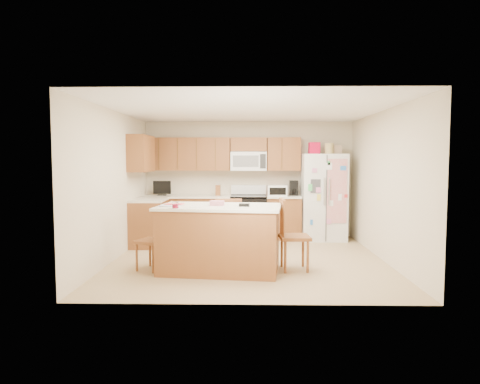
{
  "coord_description": "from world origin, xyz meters",
  "views": [
    {
      "loc": [
        0.0,
        -7.11,
        1.68
      ],
      "look_at": [
        -0.15,
        0.35,
        1.12
      ],
      "focal_mm": 32.0,
      "sensor_mm": 36.0,
      "label": 1
    }
  ],
  "objects_px": {
    "windsor_chair_back": "(229,231)",
    "windsor_chair_right": "(293,236)",
    "stove": "(248,216)",
    "refrigerator": "(323,196)",
    "windsor_chair_left": "(153,241)",
    "island": "(220,238)"
  },
  "relations": [
    {
      "from": "windsor_chair_left",
      "to": "refrigerator",
      "type": "bearing_deg",
      "value": 40.34
    },
    {
      "from": "refrigerator",
      "to": "windsor_chair_right",
      "type": "height_order",
      "value": "refrigerator"
    },
    {
      "from": "windsor_chair_back",
      "to": "windsor_chair_left",
      "type": "bearing_deg",
      "value": -149.03
    },
    {
      "from": "refrigerator",
      "to": "island",
      "type": "xyz_separation_m",
      "value": [
        -2.0,
        -2.62,
        -0.42
      ]
    },
    {
      "from": "windsor_chair_left",
      "to": "stove",
      "type": "bearing_deg",
      "value": 61.0
    },
    {
      "from": "windsor_chair_back",
      "to": "island",
      "type": "bearing_deg",
      "value": -98.28
    },
    {
      "from": "stove",
      "to": "refrigerator",
      "type": "height_order",
      "value": "refrigerator"
    },
    {
      "from": "windsor_chair_left",
      "to": "windsor_chair_right",
      "type": "height_order",
      "value": "windsor_chair_right"
    },
    {
      "from": "windsor_chair_back",
      "to": "windsor_chair_right",
      "type": "relative_size",
      "value": 0.96
    },
    {
      "from": "island",
      "to": "windsor_chair_right",
      "type": "relative_size",
      "value": 1.76
    },
    {
      "from": "stove",
      "to": "refrigerator",
      "type": "relative_size",
      "value": 0.55
    },
    {
      "from": "stove",
      "to": "windsor_chair_back",
      "type": "bearing_deg",
      "value": -99.51
    },
    {
      "from": "refrigerator",
      "to": "windsor_chair_back",
      "type": "xyz_separation_m",
      "value": [
        -1.9,
        -1.89,
        -0.43
      ]
    },
    {
      "from": "stove",
      "to": "refrigerator",
      "type": "xyz_separation_m",
      "value": [
        1.57,
        -0.06,
        0.45
      ]
    },
    {
      "from": "windsor_chair_right",
      "to": "windsor_chair_back",
      "type": "bearing_deg",
      "value": 147.68
    },
    {
      "from": "stove",
      "to": "island",
      "type": "bearing_deg",
      "value": -99.18
    },
    {
      "from": "stove",
      "to": "refrigerator",
      "type": "distance_m",
      "value": 1.63
    },
    {
      "from": "stove",
      "to": "windsor_chair_back",
      "type": "relative_size",
      "value": 1.08
    },
    {
      "from": "windsor_chair_left",
      "to": "windsor_chair_back",
      "type": "height_order",
      "value": "windsor_chair_back"
    },
    {
      "from": "stove",
      "to": "windsor_chair_left",
      "type": "xyz_separation_m",
      "value": [
        -1.46,
        -2.64,
        -0.02
      ]
    },
    {
      "from": "refrigerator",
      "to": "windsor_chair_back",
      "type": "bearing_deg",
      "value": -135.06
    },
    {
      "from": "refrigerator",
      "to": "windsor_chair_right",
      "type": "distance_m",
      "value": 2.71
    }
  ]
}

